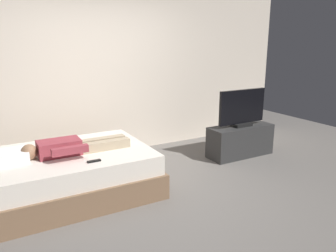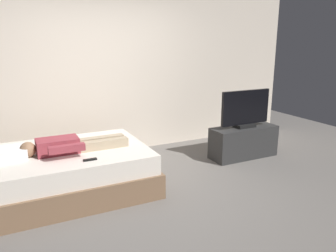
# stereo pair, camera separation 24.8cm
# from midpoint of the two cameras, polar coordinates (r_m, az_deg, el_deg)

# --- Properties ---
(ground_plane) EXTENTS (10.00, 10.00, 0.00)m
(ground_plane) POSITION_cam_midpoint_polar(r_m,az_deg,el_deg) (4.22, -1.99, -11.55)
(ground_plane) COLOR slate
(back_wall) EXTENTS (6.40, 0.10, 2.80)m
(back_wall) POSITION_cam_midpoint_polar(r_m,az_deg,el_deg) (5.62, -6.02, 9.81)
(back_wall) COLOR beige
(back_wall) RESTS_ON ground
(bed) EXTENTS (2.00, 1.44, 0.54)m
(bed) POSITION_cam_midpoint_polar(r_m,az_deg,el_deg) (4.34, -15.09, -7.53)
(bed) COLOR brown
(bed) RESTS_ON ground
(pillow) EXTENTS (0.48, 0.34, 0.12)m
(pillow) POSITION_cam_midpoint_polar(r_m,az_deg,el_deg) (4.16, -24.61, -4.39)
(pillow) COLOR white
(pillow) RESTS_ON bed
(person) EXTENTS (1.26, 0.46, 0.18)m
(person) POSITION_cam_midpoint_polar(r_m,az_deg,el_deg) (4.16, -14.85, -3.21)
(person) COLOR #993842
(person) RESTS_ON bed
(remote) EXTENTS (0.15, 0.04, 0.02)m
(remote) POSITION_cam_midpoint_polar(r_m,az_deg,el_deg) (3.84, -11.31, -5.64)
(remote) COLOR black
(remote) RESTS_ON bed
(tv_stand) EXTENTS (1.10, 0.40, 0.50)m
(tv_stand) POSITION_cam_midpoint_polar(r_m,az_deg,el_deg) (5.57, 13.95, -2.66)
(tv_stand) COLOR #2D2D2D
(tv_stand) RESTS_ON ground
(tv) EXTENTS (0.88, 0.20, 0.59)m
(tv) POSITION_cam_midpoint_polar(r_m,az_deg,el_deg) (5.44, 14.29, 2.73)
(tv) COLOR black
(tv) RESTS_ON tv_stand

